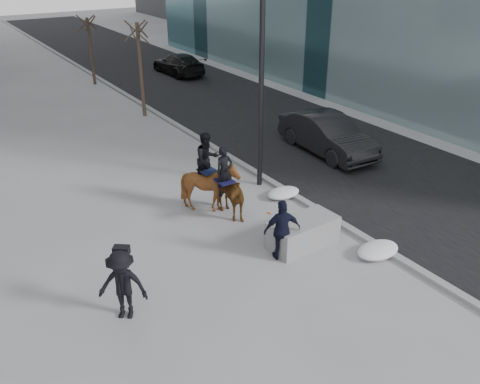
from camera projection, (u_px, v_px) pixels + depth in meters
ground at (263, 256)px, 14.08m from camera, size 120.00×120.00×0.00m
road at (262, 120)px, 25.03m from camera, size 8.00×90.00×0.01m
curb at (190, 133)px, 23.06m from camera, size 0.25×90.00×0.12m
planter at (303, 232)px, 14.47m from camera, size 2.04×1.08×0.80m
car_near at (327, 134)px, 20.76m from camera, size 1.96×4.89×1.58m
car_far at (178, 64)px, 33.47m from camera, size 2.04×4.73×1.36m
tree_near at (141, 66)px, 24.52m from camera, size 1.20×1.20×5.01m
tree_far at (91, 48)px, 30.45m from camera, size 1.20×1.20×4.36m
mounted_left at (227, 192)px, 15.80m from camera, size 0.82×1.78×2.29m
mounted_right at (210, 180)px, 16.14m from camera, size 1.49×1.64×2.59m
feeder at (282, 230)px, 13.65m from camera, size 1.11×1.01×1.75m
camera_crew at (122, 285)px, 11.44m from camera, size 1.30×1.21×1.75m
lamppost at (258, 41)px, 16.27m from camera, size 0.25×2.41×9.09m
snow_piles at (332, 222)px, 15.48m from camera, size 1.33×5.12×0.34m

